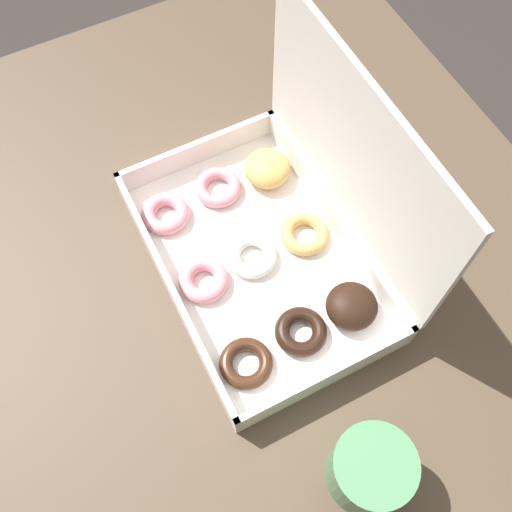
# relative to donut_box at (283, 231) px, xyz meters

# --- Properties ---
(ground_plane) EXTENTS (8.00, 8.00, 0.00)m
(ground_plane) POSITION_rel_donut_box_xyz_m (-0.03, -0.08, -0.76)
(ground_plane) COLOR #2D2826
(dining_table) EXTENTS (1.05, 1.00, 0.70)m
(dining_table) POSITION_rel_donut_box_xyz_m (-0.03, -0.08, -0.15)
(dining_table) COLOR #4C3D2D
(dining_table) RESTS_ON ground_plane
(donut_box) EXTENTS (0.40, 0.27, 0.30)m
(donut_box) POSITION_rel_donut_box_xyz_m (0.00, 0.00, 0.00)
(donut_box) COLOR white
(donut_box) RESTS_ON dining_table
(coffee_mug) EXTENTS (0.10, 0.10, 0.08)m
(coffee_mug) POSITION_rel_donut_box_xyz_m (0.31, -0.05, -0.02)
(coffee_mug) COLOR #4C8456
(coffee_mug) RESTS_ON dining_table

